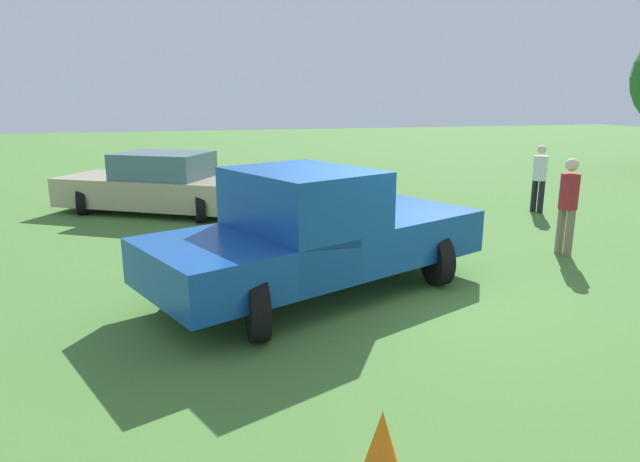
% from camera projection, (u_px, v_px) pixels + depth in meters
% --- Properties ---
extents(ground_plane, '(80.00, 80.00, 0.00)m').
position_uv_depth(ground_plane, '(375.00, 290.00, 8.05)').
color(ground_plane, '#477533').
extents(pickup_truck, '(3.73, 5.31, 1.80)m').
position_uv_depth(pickup_truck, '(313.00, 231.00, 7.70)').
color(pickup_truck, black).
rests_on(pickup_truck, ground_plane).
extents(sedan_near, '(3.93, 4.94, 1.45)m').
position_uv_depth(sedan_near, '(158.00, 185.00, 13.34)').
color(sedan_near, black).
rests_on(sedan_near, ground_plane).
extents(person_bystander, '(0.36, 0.36, 1.72)m').
position_uv_depth(person_bystander, '(568.00, 201.00, 9.62)').
color(person_bystander, '#7A6B51').
rests_on(person_bystander, ground_plane).
extents(person_visitor, '(0.39, 0.39, 1.62)m').
position_uv_depth(person_visitor, '(540.00, 175.00, 13.26)').
color(person_visitor, black).
rests_on(person_visitor, ground_plane).
extents(traffic_cone, '(0.32, 0.32, 0.55)m').
position_uv_depth(traffic_cone, '(382.00, 444.00, 4.03)').
color(traffic_cone, orange).
rests_on(traffic_cone, ground_plane).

